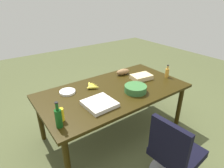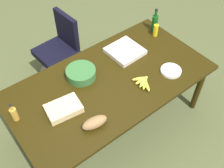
{
  "view_description": "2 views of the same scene",
  "coord_description": "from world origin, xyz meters",
  "px_view_note": "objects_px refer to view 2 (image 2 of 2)",
  "views": [
    {
      "loc": [
        -1.42,
        -1.92,
        2.0
      ],
      "look_at": [
        0.03,
        0.09,
        0.79
      ],
      "focal_mm": 30.04,
      "sensor_mm": 36.0,
      "label": 1
    },
    {
      "loc": [
        1.16,
        1.51,
        2.79
      ],
      "look_at": [
        0.05,
        0.1,
        0.8
      ],
      "focal_mm": 43.24,
      "sensor_mm": 36.0,
      "label": 2
    }
  ],
  "objects_px": {
    "mustard_bottle": "(156,30)",
    "paper_plate_stack": "(171,71)",
    "banana_bunch": "(143,82)",
    "bread_loaf": "(95,123)",
    "sheet_cake": "(64,109)",
    "wine_bottle": "(155,22)",
    "pizza_box": "(125,51)",
    "office_chair": "(60,54)",
    "dressing_bottle": "(14,114)",
    "salad_bowl": "(81,73)",
    "conference_table": "(110,84)"
  },
  "relations": [
    {
      "from": "banana_bunch",
      "to": "paper_plate_stack",
      "type": "xyz_separation_m",
      "value": [
        -0.35,
        0.06,
        -0.01
      ]
    },
    {
      "from": "dressing_bottle",
      "to": "bread_loaf",
      "type": "distance_m",
      "value": 0.73
    },
    {
      "from": "paper_plate_stack",
      "to": "sheet_cake",
      "type": "bearing_deg",
      "value": -12.53
    },
    {
      "from": "dressing_bottle",
      "to": "paper_plate_stack",
      "type": "height_order",
      "value": "dressing_bottle"
    },
    {
      "from": "dressing_bottle",
      "to": "salad_bowl",
      "type": "bearing_deg",
      "value": -173.99
    },
    {
      "from": "sheet_cake",
      "to": "bread_loaf",
      "type": "relative_size",
      "value": 1.33
    },
    {
      "from": "conference_table",
      "to": "wine_bottle",
      "type": "xyz_separation_m",
      "value": [
        -0.95,
        -0.34,
        0.18
      ]
    },
    {
      "from": "dressing_bottle",
      "to": "pizza_box",
      "type": "xyz_separation_m",
      "value": [
        -1.37,
        -0.09,
        -0.06
      ]
    },
    {
      "from": "sheet_cake",
      "to": "pizza_box",
      "type": "bearing_deg",
      "value": -164.13
    },
    {
      "from": "sheet_cake",
      "to": "salad_bowl",
      "type": "bearing_deg",
      "value": -144.12
    },
    {
      "from": "office_chair",
      "to": "bread_loaf",
      "type": "bearing_deg",
      "value": 73.4
    },
    {
      "from": "dressing_bottle",
      "to": "paper_plate_stack",
      "type": "relative_size",
      "value": 0.96
    },
    {
      "from": "conference_table",
      "to": "sheet_cake",
      "type": "height_order",
      "value": "sheet_cake"
    },
    {
      "from": "salad_bowl",
      "to": "office_chair",
      "type": "bearing_deg",
      "value": -102.22
    },
    {
      "from": "bread_loaf",
      "to": "wine_bottle",
      "type": "bearing_deg",
      "value": -153.65
    },
    {
      "from": "bread_loaf",
      "to": "paper_plate_stack",
      "type": "bearing_deg",
      "value": -177.01
    },
    {
      "from": "banana_bunch",
      "to": "dressing_bottle",
      "type": "bearing_deg",
      "value": -18.02
    },
    {
      "from": "pizza_box",
      "to": "office_chair",
      "type": "bearing_deg",
      "value": -66.88
    },
    {
      "from": "conference_table",
      "to": "office_chair",
      "type": "bearing_deg",
      "value": -89.11
    },
    {
      "from": "conference_table",
      "to": "salad_bowl",
      "type": "relative_size",
      "value": 6.83
    },
    {
      "from": "wine_bottle",
      "to": "pizza_box",
      "type": "height_order",
      "value": "wine_bottle"
    },
    {
      "from": "office_chair",
      "to": "pizza_box",
      "type": "bearing_deg",
      "value": 115.44
    },
    {
      "from": "wine_bottle",
      "to": "banana_bunch",
      "type": "distance_m",
      "value": 0.93
    },
    {
      "from": "salad_bowl",
      "to": "conference_table",
      "type": "bearing_deg",
      "value": 131.85
    },
    {
      "from": "office_chair",
      "to": "dressing_bottle",
      "type": "height_order",
      "value": "dressing_bottle"
    },
    {
      "from": "sheet_cake",
      "to": "bread_loaf",
      "type": "height_order",
      "value": "bread_loaf"
    },
    {
      "from": "banana_bunch",
      "to": "bread_loaf",
      "type": "bearing_deg",
      "value": 9.17
    },
    {
      "from": "banana_bunch",
      "to": "pizza_box",
      "type": "distance_m",
      "value": 0.51
    },
    {
      "from": "sheet_cake",
      "to": "mustard_bottle",
      "type": "xyz_separation_m",
      "value": [
        -1.47,
        -0.3,
        0.04
      ]
    },
    {
      "from": "banana_bunch",
      "to": "bread_loaf",
      "type": "distance_m",
      "value": 0.7
    },
    {
      "from": "dressing_bottle",
      "to": "banana_bunch",
      "type": "distance_m",
      "value": 1.27
    },
    {
      "from": "sheet_cake",
      "to": "salad_bowl",
      "type": "relative_size",
      "value": 1.03
    },
    {
      "from": "conference_table",
      "to": "pizza_box",
      "type": "relative_size",
      "value": 5.91
    },
    {
      "from": "salad_bowl",
      "to": "bread_loaf",
      "type": "relative_size",
      "value": 1.3
    },
    {
      "from": "conference_table",
      "to": "banana_bunch",
      "type": "height_order",
      "value": "banana_bunch"
    },
    {
      "from": "mustard_bottle",
      "to": "paper_plate_stack",
      "type": "bearing_deg",
      "value": 61.11
    },
    {
      "from": "office_chair",
      "to": "salad_bowl",
      "type": "height_order",
      "value": "office_chair"
    },
    {
      "from": "conference_table",
      "to": "banana_bunch",
      "type": "relative_size",
      "value": 8.63
    },
    {
      "from": "dressing_bottle",
      "to": "mustard_bottle",
      "type": "distance_m",
      "value": 1.87
    },
    {
      "from": "wine_bottle",
      "to": "banana_bunch",
      "type": "height_order",
      "value": "wine_bottle"
    },
    {
      "from": "wine_bottle",
      "to": "paper_plate_stack",
      "type": "relative_size",
      "value": 1.35
    },
    {
      "from": "salad_bowl",
      "to": "bread_loaf",
      "type": "height_order",
      "value": "bread_loaf"
    },
    {
      "from": "banana_bunch",
      "to": "paper_plate_stack",
      "type": "distance_m",
      "value": 0.35
    },
    {
      "from": "office_chair",
      "to": "paper_plate_stack",
      "type": "height_order",
      "value": "office_chair"
    },
    {
      "from": "sheet_cake",
      "to": "paper_plate_stack",
      "type": "distance_m",
      "value": 1.19
    },
    {
      "from": "sheet_cake",
      "to": "salad_bowl",
      "type": "height_order",
      "value": "salad_bowl"
    },
    {
      "from": "wine_bottle",
      "to": "dressing_bottle",
      "type": "xyz_separation_m",
      "value": [
        1.93,
        0.19,
        -0.03
      ]
    },
    {
      "from": "paper_plate_stack",
      "to": "mustard_bottle",
      "type": "distance_m",
      "value": 0.64
    },
    {
      "from": "office_chair",
      "to": "bread_loaf",
      "type": "relative_size",
      "value": 3.74
    },
    {
      "from": "sheet_cake",
      "to": "banana_bunch",
      "type": "bearing_deg",
      "value": 166.11
    }
  ]
}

